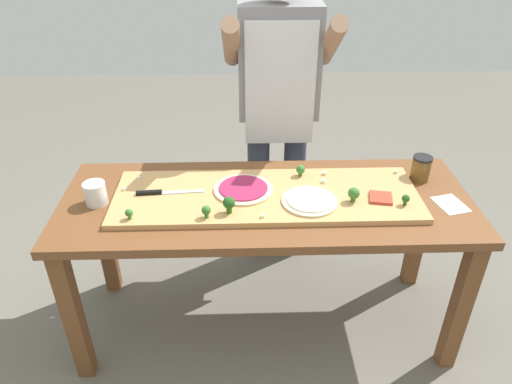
% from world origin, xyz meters
% --- Properties ---
extents(ground_plane, '(8.00, 8.00, 0.00)m').
position_xyz_m(ground_plane, '(0.00, 0.00, 0.00)').
color(ground_plane, '#6B665B').
extents(prep_table, '(1.78, 0.68, 0.75)m').
position_xyz_m(prep_table, '(0.00, 0.00, 0.65)').
color(prep_table, brown).
rests_on(prep_table, ground).
extents(cutting_board, '(1.31, 0.43, 0.02)m').
position_xyz_m(cutting_board, '(0.00, -0.00, 0.76)').
color(cutting_board, tan).
rests_on(cutting_board, prep_table).
extents(chefs_knife, '(0.29, 0.04, 0.02)m').
position_xyz_m(chefs_knife, '(-0.46, 0.02, 0.78)').
color(chefs_knife, '#B7BABF').
rests_on(chefs_knife, cutting_board).
extents(pizza_whole_white_garlic, '(0.24, 0.24, 0.02)m').
position_xyz_m(pizza_whole_white_garlic, '(0.18, -0.07, 0.78)').
color(pizza_whole_white_garlic, beige).
rests_on(pizza_whole_white_garlic, cutting_board).
extents(pizza_whole_beet_magenta, '(0.26, 0.26, 0.02)m').
position_xyz_m(pizza_whole_beet_magenta, '(-0.10, 0.03, 0.78)').
color(pizza_whole_beet_magenta, beige).
rests_on(pizza_whole_beet_magenta, cutting_board).
extents(pizza_slice_far_right, '(0.11, 0.11, 0.01)m').
position_xyz_m(pizza_slice_far_right, '(0.48, -0.06, 0.78)').
color(pizza_slice_far_right, '#BC3D28').
rests_on(pizza_slice_far_right, cutting_board).
extents(broccoli_floret_center_right, '(0.03, 0.03, 0.05)m').
position_xyz_m(broccoli_floret_center_right, '(0.57, -0.11, 0.80)').
color(broccoli_floret_center_right, '#2C5915').
rests_on(broccoli_floret_center_right, cutting_board).
extents(broccoli_floret_back_mid, '(0.05, 0.05, 0.07)m').
position_xyz_m(broccoli_floret_back_mid, '(0.36, -0.07, 0.81)').
color(broccoli_floret_back_mid, '#3F7220').
rests_on(broccoli_floret_back_mid, cutting_board).
extents(broccoli_floret_center_left, '(0.04, 0.04, 0.05)m').
position_xyz_m(broccoli_floret_center_left, '(-0.25, -0.17, 0.81)').
color(broccoli_floret_center_left, '#3F7220').
rests_on(broccoli_floret_center_left, cutting_board).
extents(broccoli_floret_front_mid, '(0.04, 0.04, 0.05)m').
position_xyz_m(broccoli_floret_front_mid, '(0.16, 0.15, 0.81)').
color(broccoli_floret_front_mid, '#3F7220').
rests_on(broccoli_floret_front_mid, cutting_board).
extents(broccoli_floret_front_right, '(0.05, 0.05, 0.07)m').
position_xyz_m(broccoli_floret_front_right, '(-0.16, -0.14, 0.82)').
color(broccoli_floret_front_right, '#2C5915').
rests_on(broccoli_floret_front_right, cutting_board).
extents(broccoli_floret_front_left, '(0.03, 0.03, 0.05)m').
position_xyz_m(broccoli_floret_front_left, '(-0.55, -0.17, 0.80)').
color(broccoli_floret_front_left, '#3F7220').
rests_on(broccoli_floret_front_left, cutting_board).
extents(cheese_crumble_a, '(0.02, 0.02, 0.01)m').
position_xyz_m(cheese_crumble_a, '(-0.57, 0.14, 0.78)').
color(cheese_crumble_a, white).
rests_on(cheese_crumble_a, cutting_board).
extents(cheese_crumble_b, '(0.02, 0.02, 0.01)m').
position_xyz_m(cheese_crumble_b, '(0.61, 0.16, 0.78)').
color(cheese_crumble_b, white).
rests_on(cheese_crumble_b, cutting_board).
extents(cheese_crumble_c, '(0.02, 0.02, 0.01)m').
position_xyz_m(cheese_crumble_c, '(-0.62, 0.05, 0.78)').
color(cheese_crumble_c, white).
rests_on(cheese_crumble_c, cutting_board).
extents(cheese_crumble_d, '(0.02, 0.02, 0.02)m').
position_xyz_m(cheese_crumble_d, '(0.27, 0.16, 0.78)').
color(cheese_crumble_d, silver).
rests_on(cheese_crumble_d, cutting_board).
extents(cheese_crumble_e, '(0.02, 0.02, 0.02)m').
position_xyz_m(cheese_crumble_e, '(0.26, 0.08, 0.78)').
color(cheese_crumble_e, white).
rests_on(cheese_crumble_e, cutting_board).
extents(cheese_crumble_f, '(0.02, 0.02, 0.01)m').
position_xyz_m(cheese_crumble_f, '(-0.03, -0.18, 0.78)').
color(cheese_crumble_f, silver).
rests_on(cheese_crumble_f, cutting_board).
extents(flour_cup, '(0.09, 0.09, 0.10)m').
position_xyz_m(flour_cup, '(-0.73, -0.02, 0.79)').
color(flour_cup, white).
rests_on(flour_cup, prep_table).
extents(sauce_jar, '(0.09, 0.09, 0.12)m').
position_xyz_m(sauce_jar, '(0.71, 0.14, 0.81)').
color(sauce_jar, brown).
rests_on(sauce_jar, prep_table).
extents(recipe_note, '(0.14, 0.17, 0.00)m').
position_xyz_m(recipe_note, '(0.78, -0.07, 0.75)').
color(recipe_note, white).
rests_on(recipe_note, prep_table).
extents(cook_center, '(0.54, 0.39, 1.67)m').
position_xyz_m(cook_center, '(0.09, 0.57, 1.00)').
color(cook_center, '#333847').
rests_on(cook_center, ground).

